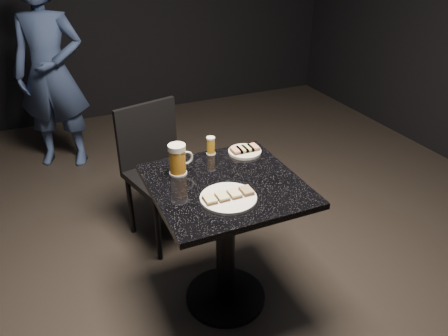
{
  "coord_description": "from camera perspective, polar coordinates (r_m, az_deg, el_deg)",
  "views": [
    {
      "loc": [
        -0.73,
        -1.63,
        1.82
      ],
      "look_at": [
        0.0,
        0.02,
        0.82
      ],
      "focal_mm": 35.0,
      "sensor_mm": 36.0,
      "label": 1
    }
  ],
  "objects": [
    {
      "name": "table",
      "position": [
        2.21,
        0.21,
        -7.32
      ],
      "size": [
        0.7,
        0.7,
        0.75
      ],
      "color": "black",
      "rests_on": "floor"
    },
    {
      "name": "beer_mug",
      "position": [
        2.13,
        -6.04,
        1.13
      ],
      "size": [
        0.13,
        0.09,
        0.16
      ],
      "color": "silver",
      "rests_on": "table"
    },
    {
      "name": "plate_large",
      "position": [
        1.95,
        0.57,
        -3.96
      ],
      "size": [
        0.26,
        0.26,
        0.01
      ],
      "primitive_type": "cylinder",
      "color": "white",
      "rests_on": "table"
    },
    {
      "name": "chair",
      "position": [
        2.78,
        -8.51,
        0.38
      ],
      "size": [
        0.5,
        0.5,
        0.88
      ],
      "color": "black",
      "rests_on": "floor"
    },
    {
      "name": "beer_tumbler",
      "position": [
        2.32,
        -1.74,
        2.93
      ],
      "size": [
        0.05,
        0.05,
        0.1
      ],
      "color": "silver",
      "rests_on": "table"
    },
    {
      "name": "floor",
      "position": [
        2.55,
        0.19,
        -16.56
      ],
      "size": [
        6.0,
        6.0,
        0.0
      ],
      "primitive_type": "plane",
      "color": "black",
      "rests_on": "ground"
    },
    {
      "name": "patron",
      "position": [
        3.84,
        -21.73,
        11.4
      ],
      "size": [
        0.68,
        0.57,
        1.58
      ],
      "primitive_type": "imported",
      "rotation": [
        0.0,
        0.0,
        -0.38
      ],
      "color": "navy",
      "rests_on": "floor"
    },
    {
      "name": "canapes_on_plate_small",
      "position": [
        2.35,
        2.74,
        2.51
      ],
      "size": [
        0.15,
        0.07,
        0.02
      ],
      "color": "#4C3521",
      "rests_on": "plate_small"
    },
    {
      "name": "canapes_on_plate_large",
      "position": [
        1.94,
        0.58,
        -3.55
      ],
      "size": [
        0.23,
        0.07,
        0.02
      ],
      "color": "#4C3521",
      "rests_on": "plate_large"
    },
    {
      "name": "plate_small",
      "position": [
        2.35,
        2.73,
        2.15
      ],
      "size": [
        0.18,
        0.18,
        0.01
      ],
      "primitive_type": "cylinder",
      "color": "white",
      "rests_on": "table"
    }
  ]
}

